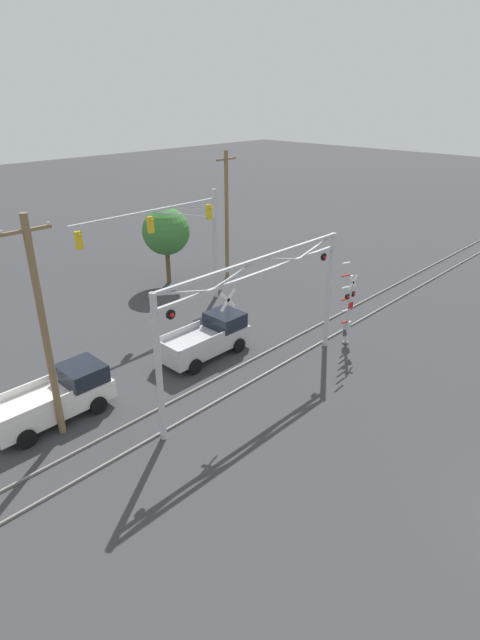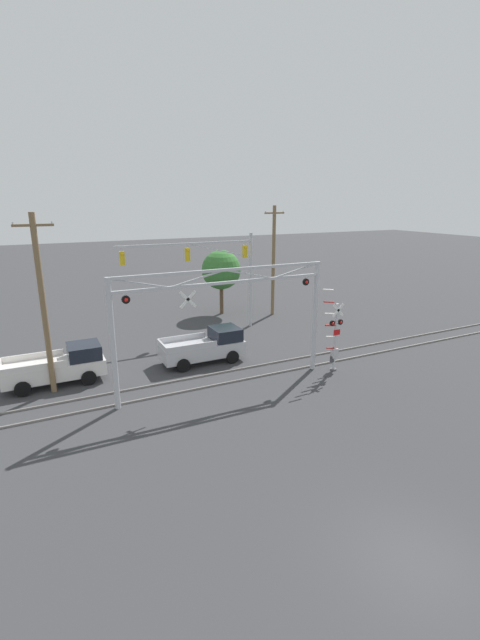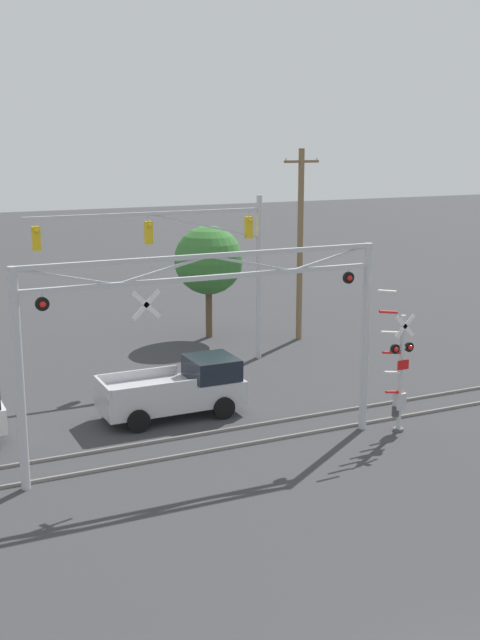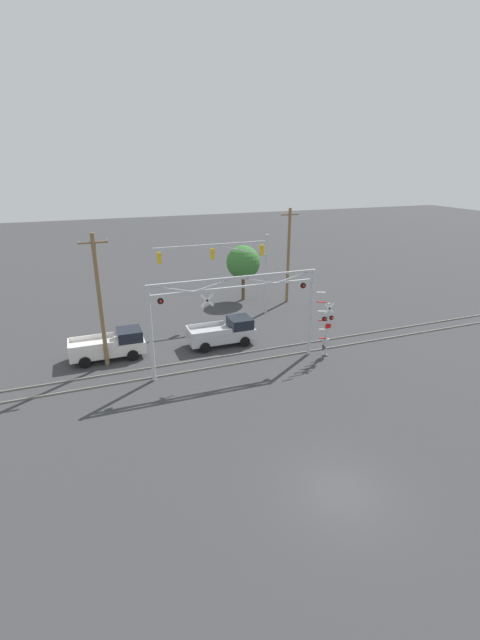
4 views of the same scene
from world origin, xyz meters
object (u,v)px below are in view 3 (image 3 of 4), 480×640
pickup_truck_lead (179,389)px  background_tree_beyond_span (208,260)px  utility_pole_right (300,243)px  crossing_gantry (208,323)px  traffic_signal_span (205,251)px  crossing_signal_mast (399,376)px

pickup_truck_lead → background_tree_beyond_span: size_ratio=0.91×
background_tree_beyond_span → pickup_truck_lead: bearing=-118.3°
utility_pole_right → crossing_gantry: bearing=-129.7°
traffic_signal_span → utility_pole_right: utility_pole_right is taller
crossing_gantry → pickup_truck_lead: bearing=82.6°
crossing_signal_mast → pickup_truck_lead: size_ratio=0.98×
crossing_signal_mast → traffic_signal_span: bearing=104.6°
crossing_gantry → pickup_truck_lead: size_ratio=2.28×
crossing_gantry → traffic_signal_span: (3.86, 9.45, 0.73)m
background_tree_beyond_span → utility_pole_right: bearing=-30.0°
crossing_signal_mast → background_tree_beyond_span: size_ratio=0.89×
crossing_signal_mast → traffic_signal_span: size_ratio=0.49×
traffic_signal_span → utility_pole_right: bearing=21.2°
utility_pole_right → background_tree_beyond_span: size_ratio=1.66×
traffic_signal_span → utility_pole_right: 6.28m
traffic_signal_span → background_tree_beyond_span: bearing=65.4°
crossing_gantry → utility_pole_right: 15.23m
traffic_signal_span → background_tree_beyond_span: (2.05, 4.47, -1.15)m
crossing_gantry → crossing_signal_mast: crossing_gantry is taller
traffic_signal_span → pickup_truck_lead: bearing=-121.2°
pickup_truck_lead → background_tree_beyond_span: 11.74m
crossing_gantry → background_tree_beyond_span: 15.12m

